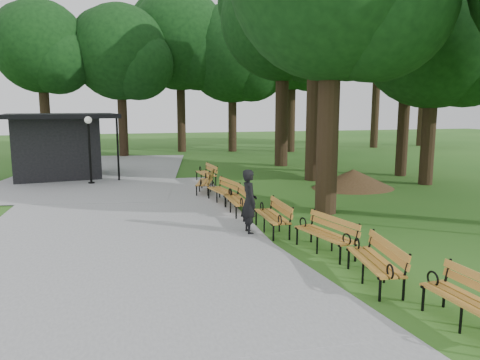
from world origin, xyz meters
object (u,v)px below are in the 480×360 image
object	(u,v)px
person	(249,202)
bench_7	(206,174)
bench_2	(325,235)
bench_5	(223,191)
bench_3	(272,217)
lawn_tree_5	(409,16)
bench_1	(374,262)
bench_0	(473,304)
lawn_tree_1	(435,34)
lamp_post	(89,135)
bench_6	(205,182)
lawn_tree_4	(283,19)
dirt_mound	(353,179)
kiosk	(57,146)
bench_4	(237,200)

from	to	relation	value
person	bench_7	xyz separation A→B (m)	(0.38, 8.38, -0.45)
bench_2	bench_5	size ratio (longest dim) A/B	1.00
bench_3	bench_5	world-z (taller)	same
lawn_tree_5	bench_1	bearing A→B (deg)	-126.15
bench_7	bench_0	bearing A→B (deg)	1.10
lawn_tree_1	bench_1	bearing A→B (deg)	-131.19
lawn_tree_1	lawn_tree_5	xyz separation A→B (m)	(0.48, 2.57, 1.22)
lamp_post	bench_2	world-z (taller)	lamp_post
bench_6	lamp_post	bearing A→B (deg)	-108.72
lawn_tree_1	person	bearing A→B (deg)	-150.16
bench_5	bench_6	distance (m)	2.14
bench_2	lawn_tree_4	distance (m)	17.92
dirt_mound	bench_7	world-z (taller)	bench_7
bench_1	lawn_tree_4	distance (m)	19.64
bench_1	lawn_tree_1	world-z (taller)	lawn_tree_1
bench_6	lawn_tree_5	world-z (taller)	lawn_tree_5
lamp_post	lawn_tree_1	size ratio (longest dim) A/B	0.31
bench_3	bench_6	world-z (taller)	same
bench_1	bench_7	world-z (taller)	same
dirt_mound	bench_3	world-z (taller)	bench_3
dirt_mound	bench_1	distance (m)	10.75
lamp_post	bench_6	world-z (taller)	lamp_post
dirt_mound	bench_7	bearing A→B (deg)	154.52
bench_1	bench_5	size ratio (longest dim) A/B	1.00
bench_5	lawn_tree_4	world-z (taller)	lawn_tree_4
bench_2	person	bearing A→B (deg)	-160.41
dirt_mound	bench_3	bearing A→B (deg)	-134.77
bench_3	lawn_tree_4	xyz separation A→B (m)	(5.17, 13.44, 7.87)
kiosk	lamp_post	distance (m)	2.97
bench_7	bench_4	bearing A→B (deg)	-5.58
kiosk	dirt_mound	xyz separation A→B (m)	(12.50, -6.23, -1.15)
kiosk	bench_2	bearing A→B (deg)	-69.20
bench_1	bench_5	world-z (taller)	same
bench_2	bench_7	size ratio (longest dim) A/B	1.00
lamp_post	bench_2	distance (m)	13.02
bench_2	lawn_tree_5	world-z (taller)	lawn_tree_5
bench_2	lawn_tree_4	xyz separation A→B (m)	(4.53, 15.45, 7.87)
kiosk	bench_3	bearing A→B (deg)	-67.51
bench_4	bench_2	bearing A→B (deg)	14.28
bench_6	bench_7	world-z (taller)	same
person	bench_3	size ratio (longest dim) A/B	0.93
bench_0	bench_1	xyz separation A→B (m)	(-0.43, 2.10, 0.00)
bench_5	bench_6	bearing A→B (deg)	177.20
bench_0	bench_7	world-z (taller)	same
bench_0	lawn_tree_5	world-z (taller)	lawn_tree_5
dirt_mound	lamp_post	bearing A→B (deg)	160.46
kiosk	bench_2	world-z (taller)	kiosk
lamp_post	lawn_tree_1	world-z (taller)	lawn_tree_1
bench_2	bench_4	distance (m)	4.50
person	bench_7	bearing A→B (deg)	-3.48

